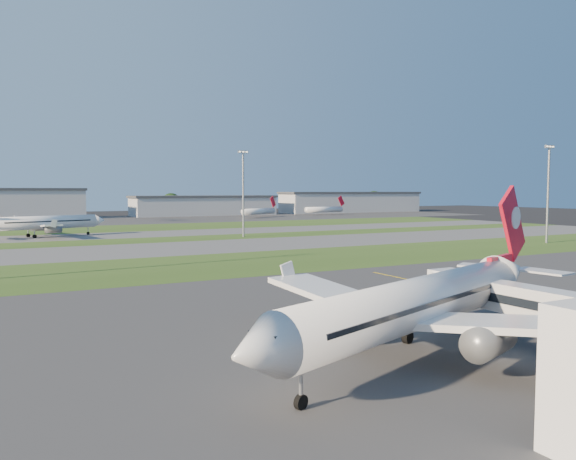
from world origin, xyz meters
TOP-DOWN VIEW (x-y plane):
  - ground at (0.00, 0.00)m, footprint 700.00×700.00m
  - apron_near at (0.00, 0.00)m, footprint 300.00×70.00m
  - grass_strip_a at (0.00, 52.00)m, footprint 300.00×34.00m
  - taxiway_a at (0.00, 85.00)m, footprint 300.00×32.00m
  - grass_strip_b at (0.00, 110.00)m, footprint 300.00×18.00m
  - taxiway_b at (0.00, 132.00)m, footprint 300.00×26.00m
  - grass_strip_c at (0.00, 165.00)m, footprint 300.00×40.00m
  - apron_far at (0.00, 225.00)m, footprint 400.00×80.00m
  - yellow_line at (5.00, 0.00)m, footprint 0.25×60.00m
  - jet_bridge at (-9.81, -15.24)m, footprint 4.20×26.90m
  - airliner_parked at (-21.29, -11.18)m, footprint 39.35×33.28m
  - airliner_taxiing at (-38.30, 135.50)m, footprint 38.11×31.99m
  - mini_jet_near at (70.89, 216.38)m, footprint 25.85×15.41m
  - mini_jet_far at (116.80, 226.41)m, footprint 28.55×6.83m
  - light_mast_centre at (15.00, 108.00)m, footprint 3.20×0.70m
  - light_mast_east at (78.00, 52.00)m, footprint 3.20×0.70m
  - hangar_west at (-45.00, 255.00)m, footprint 71.40×23.00m
  - hangar_east at (55.00, 255.00)m, footprint 81.60×23.00m
  - hangar_far_east at (155.00, 255.00)m, footprint 96.90×23.00m
  - tree_mid_west at (-20.00, 266.00)m, footprint 9.90×9.90m
  - tree_mid_east at (40.00, 269.00)m, footprint 11.55×11.55m
  - tree_east at (115.00, 267.00)m, footprint 10.45×10.45m
  - tree_far_east at (185.00, 271.00)m, footprint 12.65×12.65m

SIDE VIEW (x-z plane):
  - ground at x=0.00m, z-range 0.00..0.00m
  - yellow_line at x=5.00m, z-range -0.01..0.01m
  - apron_near at x=0.00m, z-range 0.00..0.01m
  - grass_strip_a at x=0.00m, z-range 0.00..0.01m
  - taxiway_a at x=0.00m, z-range 0.00..0.01m
  - grass_strip_b at x=0.00m, z-range 0.00..0.01m
  - taxiway_b at x=0.00m, z-range 0.00..0.01m
  - grass_strip_c at x=0.00m, z-range 0.00..0.01m
  - apron_far at x=0.00m, z-range 0.00..0.01m
  - mini_jet_near at x=70.89m, z-range -1.46..8.02m
  - mini_jet_far at x=116.80m, z-range -1.46..8.02m
  - jet_bridge at x=-9.81m, z-range 0.91..7.11m
  - airliner_taxiing at x=-38.30m, z-range -1.81..10.34m
  - airliner_parked at x=-21.29m, z-range -1.91..10.91m
  - hangar_east at x=55.00m, z-range 0.04..11.24m
  - tree_mid_west at x=-20.00m, z-range 0.44..11.24m
  - tree_east at x=115.00m, z-range 0.46..11.86m
  - hangar_far_east at x=155.00m, z-range 0.04..13.24m
  - tree_mid_east at x=40.00m, z-range 0.51..13.11m
  - tree_far_east at x=185.00m, z-range 0.56..14.36m
  - hangar_west at x=-45.00m, z-range 0.04..15.24m
  - light_mast_centre at x=15.00m, z-range 1.91..27.71m
  - light_mast_east at x=78.00m, z-range 1.91..27.71m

